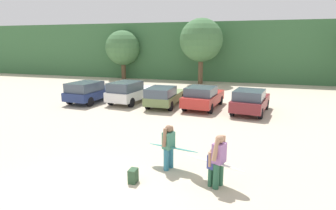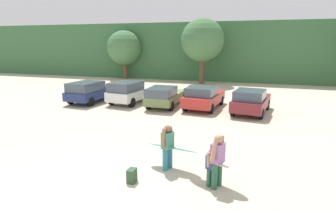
# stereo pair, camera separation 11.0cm
# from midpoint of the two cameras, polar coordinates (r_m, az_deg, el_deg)

# --- Properties ---
(ground_plane) EXTENTS (120.00, 120.00, 0.00)m
(ground_plane) POSITION_cam_midpoint_polar(r_m,az_deg,el_deg) (9.00, -18.01, -17.25)
(ground_plane) COLOR beige
(hillside_ridge) EXTENTS (108.00, 12.00, 6.67)m
(hillside_ridge) POSITION_cam_midpoint_polar(r_m,az_deg,el_deg) (38.53, 10.11, 10.79)
(hillside_ridge) COLOR #38663D
(hillside_ridge) RESTS_ON ground_plane
(tree_center_right) EXTENTS (4.13, 4.13, 5.82)m
(tree_center_right) POSITION_cam_midpoint_polar(r_m,az_deg,el_deg) (34.96, -9.23, 11.32)
(tree_center_right) COLOR brown
(tree_center_right) RESTS_ON ground_plane
(tree_center_left) EXTENTS (4.54, 4.54, 6.90)m
(tree_center_left) POSITION_cam_midpoint_polar(r_m,az_deg,el_deg) (30.57, 6.65, 12.88)
(tree_center_left) COLOR brown
(tree_center_left) RESTS_ON ground_plane
(parked_car_navy) EXTENTS (2.31, 4.42, 1.58)m
(parked_car_navy) POSITION_cam_midpoint_polar(r_m,az_deg,el_deg) (21.75, -15.77, 2.68)
(parked_car_navy) COLOR navy
(parked_car_navy) RESTS_ON ground_plane
(parked_car_white) EXTENTS (2.34, 4.45, 1.64)m
(parked_car_white) POSITION_cam_midpoint_polar(r_m,az_deg,el_deg) (20.88, -7.99, 2.70)
(parked_car_white) COLOR white
(parked_car_white) RESTS_ON ground_plane
(parked_car_olive_green) EXTENTS (1.81, 4.42, 1.46)m
(parked_car_olive_green) POSITION_cam_midpoint_polar(r_m,az_deg,el_deg) (19.58, -0.95, 1.89)
(parked_car_olive_green) COLOR #6B7F4C
(parked_car_olive_green) RESTS_ON ground_plane
(parked_car_red) EXTENTS (2.36, 4.48, 1.53)m
(parked_car_red) POSITION_cam_midpoint_polar(r_m,az_deg,el_deg) (19.19, 6.91, 1.65)
(parked_car_red) COLOR #B72D28
(parked_car_red) RESTS_ON ground_plane
(parked_car_maroon) EXTENTS (2.46, 4.33, 1.55)m
(parked_car_maroon) POSITION_cam_midpoint_polar(r_m,az_deg,el_deg) (18.43, 16.15, 0.84)
(parked_car_maroon) COLOR maroon
(parked_car_maroon) RESTS_ON ground_plane
(person_adult) EXTENTS (0.42, 0.68, 1.61)m
(person_adult) POSITION_cam_midpoint_polar(r_m,az_deg,el_deg) (9.88, -0.21, -8.01)
(person_adult) COLOR teal
(person_adult) RESTS_ON ground_plane
(person_child) EXTENTS (0.31, 0.50, 1.21)m
(person_child) POSITION_cam_midpoint_polar(r_m,az_deg,el_deg) (9.00, 8.57, -11.87)
(person_child) COLOR #26593F
(person_child) RESTS_ON ground_plane
(person_companion) EXTENTS (0.44, 0.71, 1.68)m
(person_companion) POSITION_cam_midpoint_polar(r_m,az_deg,el_deg) (8.82, 9.92, -10.53)
(person_companion) COLOR #26593F
(person_companion) RESTS_ON ground_plane
(surfboard_teal) EXTENTS (2.00, 0.87, 0.27)m
(surfboard_teal) POSITION_cam_midpoint_polar(r_m,az_deg,el_deg) (10.00, 0.70, -8.67)
(surfboard_teal) COLOR teal
(surfboard_white) EXTENTS (2.08, 1.26, 0.28)m
(surfboard_white) POSITION_cam_midpoint_polar(r_m,az_deg,el_deg) (9.09, 8.95, -11.43)
(surfboard_white) COLOR white
(backpack_dropped) EXTENTS (0.24, 0.34, 0.45)m
(backpack_dropped) POSITION_cam_midpoint_polar(r_m,az_deg,el_deg) (9.33, -7.42, -14.04)
(backpack_dropped) COLOR #2D4C33
(backpack_dropped) RESTS_ON ground_plane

